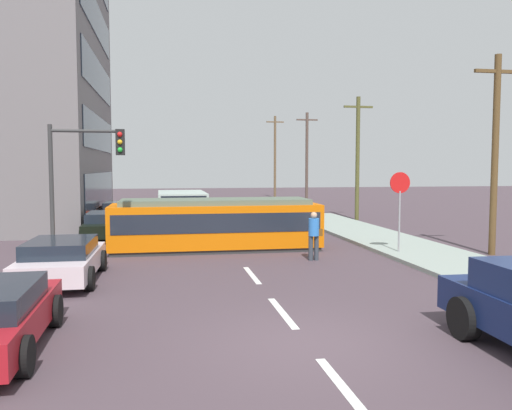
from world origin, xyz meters
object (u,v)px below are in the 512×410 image
(parked_sedan_furthest, at_px, (119,211))
(traffic_light_mast, at_px, (82,167))
(utility_pole_mid, at_px, (358,156))
(stop_sign, at_px, (400,195))
(pedestrian_crossing, at_px, (314,233))
(utility_pole_near, at_px, (495,151))
(utility_pole_far, at_px, (307,157))
(streetcar_tram, at_px, (216,223))
(parked_sedan_mid, at_px, (62,259))
(parked_sedan_far, at_px, (108,224))
(utility_pole_distant, at_px, (275,156))
(city_bus, at_px, (182,207))

(parked_sedan_furthest, bearing_deg, traffic_light_mast, -89.92)
(utility_pole_mid, bearing_deg, stop_sign, -104.29)
(pedestrian_crossing, distance_m, utility_pole_mid, 14.47)
(utility_pole_near, relative_size, utility_pole_mid, 0.97)
(utility_pole_mid, distance_m, utility_pole_far, 12.20)
(pedestrian_crossing, relative_size, utility_pole_mid, 0.23)
(streetcar_tram, bearing_deg, utility_pole_near, -16.97)
(streetcar_tram, height_order, stop_sign, stop_sign)
(utility_pole_far, bearing_deg, stop_sign, -97.87)
(utility_pole_far, bearing_deg, parked_sedan_mid, -118.58)
(pedestrian_crossing, distance_m, parked_sedan_far, 10.25)
(streetcar_tram, relative_size, pedestrian_crossing, 4.80)
(pedestrian_crossing, height_order, parked_sedan_furthest, pedestrian_crossing)
(utility_pole_far, bearing_deg, parked_sedan_furthest, -142.79)
(parked_sedan_far, height_order, utility_pole_near, utility_pole_near)
(parked_sedan_far, relative_size, utility_pole_distant, 0.53)
(parked_sedan_furthest, relative_size, utility_pole_mid, 0.56)
(utility_pole_mid, relative_size, utility_pole_far, 0.96)
(parked_sedan_mid, bearing_deg, streetcar_tram, 45.66)
(utility_pole_distant, bearing_deg, parked_sedan_far, -116.08)
(stop_sign, distance_m, utility_pole_far, 24.67)
(city_bus, xyz_separation_m, utility_pole_far, (10.82, 13.49, 2.99))
(stop_sign, bearing_deg, traffic_light_mast, 179.65)
(streetcar_tram, bearing_deg, parked_sedan_furthest, 112.65)
(city_bus, bearing_deg, utility_pole_distant, 66.47)
(city_bus, xyz_separation_m, utility_pole_near, (10.86, -11.36, 2.72))
(parked_sedan_furthest, height_order, utility_pole_mid, utility_pole_mid)
(parked_sedan_mid, xyz_separation_m, utility_pole_distant, (14.03, 36.86, 3.76))
(parked_sedan_far, height_order, utility_pole_far, utility_pole_far)
(city_bus, xyz_separation_m, parked_sedan_furthest, (-3.54, 2.59, -0.44))
(pedestrian_crossing, bearing_deg, stop_sign, 7.59)
(parked_sedan_furthest, xyz_separation_m, utility_pole_distant, (13.82, 21.01, 3.76))
(city_bus, bearing_deg, pedestrian_crossing, -70.03)
(streetcar_tram, height_order, parked_sedan_far, streetcar_tram)
(parked_sedan_far, distance_m, utility_pole_mid, 15.44)
(city_bus, height_order, parked_sedan_far, city_bus)
(stop_sign, bearing_deg, parked_sedan_furthest, 129.20)
(parked_sedan_furthest, bearing_deg, parked_sedan_far, -89.09)
(utility_pole_near, bearing_deg, parked_sedan_furthest, 135.91)
(utility_pole_mid, bearing_deg, parked_sedan_mid, -134.50)
(parked_sedan_far, bearing_deg, stop_sign, -30.79)
(pedestrian_crossing, distance_m, utility_pole_near, 7.32)
(pedestrian_crossing, distance_m, utility_pole_far, 25.89)
(traffic_light_mast, bearing_deg, parked_sedan_mid, -95.48)
(pedestrian_crossing, xyz_separation_m, utility_pole_mid, (6.43, 12.62, 2.93))
(pedestrian_crossing, distance_m, utility_pole_distant, 35.63)
(parked_sedan_mid, relative_size, traffic_light_mast, 0.95)
(stop_sign, xyz_separation_m, traffic_light_mast, (-10.97, 0.07, 1.00))
(city_bus, bearing_deg, traffic_light_mast, -108.04)
(parked_sedan_far, relative_size, utility_pole_mid, 0.60)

